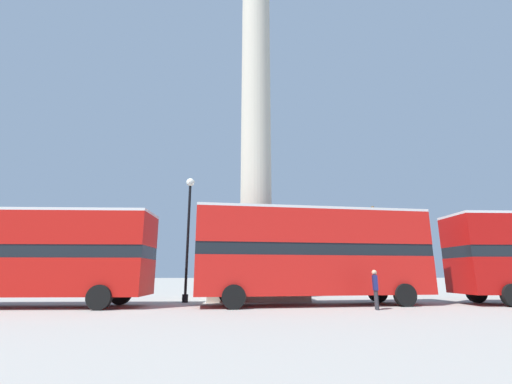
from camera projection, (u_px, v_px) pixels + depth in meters
ground_plane at (256, 299)px, 19.91m from camera, size 200.00×200.00×0.00m
monument_column at (256, 159)px, 21.90m from camera, size 5.36×5.36×24.38m
bus_a at (312, 252)px, 16.42m from camera, size 11.23×3.55×4.48m
bus_b at (33, 253)px, 15.39m from camera, size 10.48×3.06×4.22m
equestrian_statue at (377, 266)px, 25.63m from camera, size 3.29×2.68×6.58m
street_lamp at (188, 228)px, 18.35m from camera, size 0.45×0.45×6.59m
pedestrian_near_lamp at (375, 288)px, 14.12m from camera, size 0.27×0.45×1.59m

